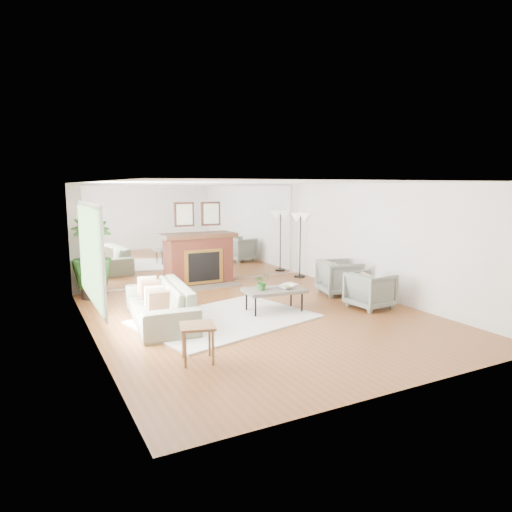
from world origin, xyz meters
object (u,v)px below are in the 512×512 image
armchair_back (340,277)px  side_table (197,331)px  sofa (160,303)px  floor_lamp (300,222)px  fireplace (201,258)px  potted_ficus (92,256)px  armchair_front (370,290)px  coffee_table (274,291)px

armchair_back → side_table: (-4.25, -2.33, 0.06)m
sofa → side_table: sofa is taller
sofa → floor_lamp: size_ratio=1.39×
side_table → floor_lamp: size_ratio=0.33×
armchair_back → side_table: armchair_back is taller
fireplace → armchair_back: size_ratio=2.37×
potted_ficus → floor_lamp: (5.30, -0.10, 0.54)m
armchair_back → armchair_front: armchair_back is taller
fireplace → floor_lamp: 2.84m
floor_lamp → armchair_back: bearing=-97.8°
sofa → floor_lamp: bearing=123.2°
floor_lamp → armchair_front: bearing=-97.8°
sofa → potted_ficus: bearing=-156.3°
fireplace → armchair_back: fireplace is taller
fireplace → coffee_table: size_ratio=1.68×
fireplace → armchair_back: 3.44m
fireplace → floor_lamp: bearing=-7.0°
floor_lamp → potted_ficus: bearing=179.0°
fireplace → side_table: fireplace is taller
potted_ficus → armchair_front: bearing=-35.2°
potted_ficus → floor_lamp: size_ratio=1.02×
coffee_table → fireplace: bearing=96.7°
armchair_front → potted_ficus: 5.95m
armchair_back → armchair_front: size_ratio=1.08×
coffee_table → potted_ficus: 4.12m
fireplace → floor_lamp: size_ratio=1.18×
armchair_back → armchair_front: bearing=-174.2°
coffee_table → side_table: 2.79m
armchair_back → side_table: bearing=132.4°
armchair_front → floor_lamp: 3.53m
coffee_table → potted_ficus: potted_ficus is taller
fireplace → armchair_front: size_ratio=2.57×
coffee_table → sofa: sofa is taller
armchair_front → potted_ficus: bearing=49.5°
fireplace → side_table: 5.11m
sofa → potted_ficus: (-0.80, 2.45, 0.59)m
armchair_front → armchair_back: bearing=-13.2°
side_table → fireplace: bearing=68.9°
fireplace → coffee_table: 3.08m
coffee_table → armchair_back: bearing=16.7°
coffee_table → sofa: bearing=170.4°
sofa → potted_ficus: size_ratio=1.36×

